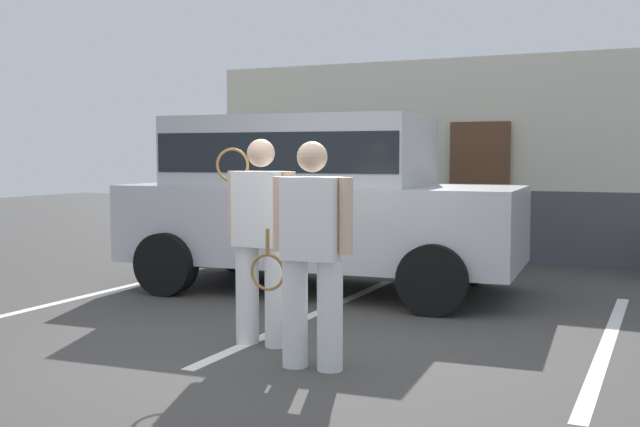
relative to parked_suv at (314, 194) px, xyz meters
The scene contains 8 objects.
ground_plane 3.19m from the parked_suv, 71.54° to the right, with size 40.00×40.00×0.00m, color #423F3D.
parking_stripe_0 2.78m from the parked_suv, 148.42° to the right, with size 0.12×4.40×0.01m, color silver.
parking_stripe_1 1.86m from the parked_suv, 64.86° to the right, with size 0.12×4.40×0.01m, color silver.
parking_stripe_2 3.83m from the parked_suv, 21.30° to the right, with size 0.12×4.40×0.01m, color silver.
house_frontage 3.60m from the parked_suv, 74.69° to the left, with size 8.38×0.40×3.08m.
parked_suv is the anchor object (origin of this frame).
tennis_player_man 2.72m from the parked_suv, 74.08° to the right, with size 0.78×0.28×1.74m.
tennis_player_woman 3.41m from the parked_suv, 64.94° to the right, with size 0.89×0.29×1.70m.
Camera 1 is at (2.93, -5.37, 1.60)m, focal length 43.03 mm.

